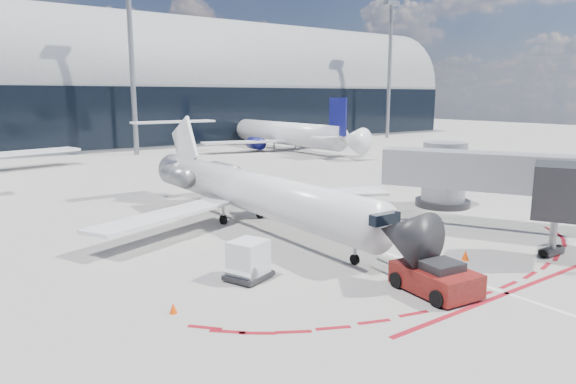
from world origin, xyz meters
TOP-DOWN VIEW (x-y plane):
  - ground at (0.00, 0.00)m, footprint 260.00×260.00m
  - apron_centerline at (0.00, 2.00)m, footprint 0.25×40.00m
  - apron_stop_bar at (0.00, -11.50)m, footprint 14.00×0.25m
  - terminal_building at (0.00, 64.97)m, footprint 150.00×24.15m
  - jet_bridge at (9.79, -3.01)m, footprint 10.03×15.20m
  - light_mast_centre at (5.00, 48.00)m, footprint 0.70×0.70m
  - light_mast_east at (55.00, 48.00)m, footprint 0.70×0.70m
  - regional_jet at (-2.65, 4.68)m, footprint 21.55×26.57m
  - pushback_tug at (-2.36, -9.66)m, footprint 2.69×5.63m
  - uld_container at (-7.95, -3.69)m, footprint 2.37×2.21m
  - safety_cone_left at (-12.24, -5.22)m, footprint 0.31×0.31m
  - safety_cone_right at (2.40, -7.73)m, footprint 0.38×0.38m
  - bg_airliner_1 at (25.68, 42.07)m, footprint 30.57×32.37m

SIDE VIEW (x-z plane):
  - ground at x=0.00m, z-range 0.00..0.00m
  - apron_centerline at x=0.00m, z-range 0.00..0.01m
  - apron_stop_bar at x=0.00m, z-range 0.00..0.01m
  - safety_cone_left at x=-12.24m, z-range 0.00..0.43m
  - safety_cone_right at x=2.40m, z-range 0.00..0.52m
  - pushback_tug at x=-2.36m, z-range -0.08..1.36m
  - uld_container at x=-7.95m, z-range -0.01..1.79m
  - regional_jet at x=-2.65m, z-range -1.10..5.55m
  - jet_bridge at x=9.79m, z-range 0.56..5.46m
  - bg_airliner_1 at x=25.68m, z-range 0.00..9.89m
  - terminal_building at x=0.00m, z-range -3.48..20.52m
  - light_mast_centre at x=5.00m, z-range 0.00..25.00m
  - light_mast_east at x=55.00m, z-range 0.00..25.00m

